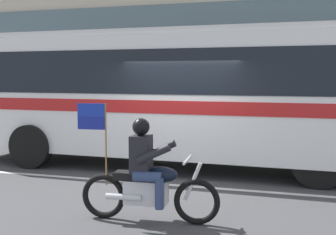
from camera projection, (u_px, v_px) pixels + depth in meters
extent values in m
plane|color=#3D3D3F|center=(181.00, 179.00, 9.50)|extent=(60.00, 60.00, 0.00)
cube|color=gray|center=(223.00, 142.00, 14.35)|extent=(28.00, 3.80, 0.15)
cube|color=silver|center=(173.00, 185.00, 8.93)|extent=(26.60, 0.14, 0.01)
cube|color=#4C606B|center=(233.00, 21.00, 15.74)|extent=(25.76, 0.10, 1.40)
cube|color=white|center=(183.00, 95.00, 10.56)|extent=(11.15, 2.82, 2.70)
cube|color=black|center=(183.00, 72.00, 10.51)|extent=(10.26, 2.84, 0.96)
cube|color=red|center=(183.00, 104.00, 10.58)|extent=(10.93, 2.84, 0.28)
cube|color=silver|center=(184.00, 35.00, 10.43)|extent=(10.92, 2.69, 0.16)
cylinder|color=black|center=(31.00, 146.00, 10.56)|extent=(1.04, 0.30, 1.04)
cylinder|color=black|center=(318.00, 162.00, 8.66)|extent=(1.04, 0.30, 1.04)
torus|color=black|center=(197.00, 202.00, 6.53)|extent=(0.70, 0.15, 0.69)
torus|color=black|center=(104.00, 196.00, 6.84)|extent=(0.70, 0.15, 0.69)
cube|color=silver|center=(146.00, 192.00, 6.69)|extent=(0.66, 0.34, 0.36)
ellipsoid|color=black|center=(162.00, 175.00, 6.61)|extent=(0.50, 0.32, 0.24)
cube|color=black|center=(133.00, 176.00, 6.71)|extent=(0.58, 0.31, 0.12)
cylinder|color=silver|center=(193.00, 181.00, 6.52)|extent=(0.28, 0.08, 0.58)
cylinder|color=silver|center=(188.00, 160.00, 6.51)|extent=(0.10, 0.64, 0.04)
cylinder|color=silver|center=(124.00, 197.00, 6.60)|extent=(0.56, 0.14, 0.09)
cube|color=black|center=(141.00, 154.00, 6.65)|extent=(0.31, 0.38, 0.56)
sphere|color=black|center=(141.00, 127.00, 6.61)|extent=(0.26, 0.26, 0.26)
cylinder|color=navy|center=(153.00, 172.00, 6.82)|extent=(0.43, 0.19, 0.15)
cylinder|color=navy|center=(165.00, 187.00, 6.81)|extent=(0.13, 0.13, 0.46)
cylinder|color=navy|center=(147.00, 177.00, 6.47)|extent=(0.43, 0.19, 0.15)
cylinder|color=navy|center=(159.00, 194.00, 6.46)|extent=(0.13, 0.13, 0.46)
cylinder|color=black|center=(160.00, 150.00, 6.79)|extent=(0.53, 0.16, 0.32)
cylinder|color=black|center=(153.00, 154.00, 6.40)|extent=(0.53, 0.16, 0.32)
cylinder|color=olive|center=(106.00, 145.00, 6.75)|extent=(0.02, 0.02, 1.25)
cube|color=#1933A5|center=(91.00, 110.00, 6.75)|extent=(0.44, 0.06, 0.20)
cube|color=navy|center=(91.00, 123.00, 6.77)|extent=(0.44, 0.06, 0.20)
cylinder|color=#4C8C3F|center=(226.00, 137.00, 12.78)|extent=(0.22, 0.22, 0.58)
sphere|color=#4C8C3F|center=(226.00, 124.00, 12.75)|extent=(0.20, 0.20, 0.20)
cylinder|color=#4C8C3F|center=(225.00, 137.00, 12.65)|extent=(0.09, 0.10, 0.09)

